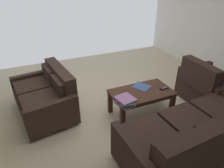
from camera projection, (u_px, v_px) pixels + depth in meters
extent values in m
cube|color=beige|center=(117.00, 113.00, 3.57)|extent=(5.41, 5.68, 0.01)
cylinder|color=black|center=(206.00, 119.00, 3.37)|extent=(0.05, 0.05, 0.06)
cylinder|color=black|center=(124.00, 152.00, 2.75)|extent=(0.05, 0.05, 0.06)
cube|color=black|center=(190.00, 139.00, 2.67)|extent=(1.78, 0.95, 0.37)
cube|color=black|center=(222.00, 112.00, 2.80)|extent=(0.58, 0.78, 0.10)
cube|color=black|center=(192.00, 125.00, 2.57)|extent=(0.58, 0.78, 0.10)
cube|color=black|center=(156.00, 140.00, 2.34)|extent=(0.58, 0.78, 0.10)
cube|color=black|center=(221.00, 138.00, 2.22)|extent=(1.74, 0.28, 0.42)
cube|color=black|center=(212.00, 131.00, 2.30)|extent=(0.53, 0.15, 0.29)
cube|color=black|center=(173.00, 149.00, 2.08)|extent=(0.53, 0.15, 0.29)
cube|color=black|center=(131.00, 161.00, 2.28)|extent=(0.15, 0.85, 0.53)
cylinder|color=black|center=(21.00, 106.00, 3.72)|extent=(0.06, 0.06, 0.06)
cylinder|color=black|center=(32.00, 134.00, 3.07)|extent=(0.06, 0.06, 0.06)
cylinder|color=black|center=(56.00, 95.00, 4.03)|extent=(0.06, 0.06, 0.06)
cylinder|color=black|center=(73.00, 119.00, 3.38)|extent=(0.06, 0.06, 0.06)
cube|color=#33231C|center=(44.00, 102.00, 3.45)|extent=(0.94, 1.15, 0.35)
cube|color=#33231C|center=(36.00, 85.00, 3.52)|extent=(0.77, 0.58, 0.10)
cube|color=#33231C|center=(45.00, 99.00, 3.14)|extent=(0.77, 0.58, 0.10)
cube|color=#33231C|center=(60.00, 80.00, 3.44)|extent=(0.34, 1.06, 0.45)
cube|color=#33231C|center=(49.00, 75.00, 3.58)|extent=(0.19, 0.48, 0.31)
cube|color=#33231C|center=(59.00, 88.00, 3.19)|extent=(0.19, 0.48, 0.31)
cube|color=#33231C|center=(35.00, 85.00, 3.84)|extent=(0.80, 0.22, 0.51)
cube|color=#33231C|center=(54.00, 117.00, 2.99)|extent=(0.80, 0.22, 0.51)
cube|color=#3D2316|center=(142.00, 93.00, 3.35)|extent=(1.03, 0.58, 0.04)
cube|color=#3D2316|center=(141.00, 95.00, 3.38)|extent=(0.95, 0.53, 0.05)
cube|color=#3D2316|center=(155.00, 91.00, 3.83)|extent=(0.07, 0.07, 0.41)
cube|color=#3D2316|center=(110.00, 102.00, 3.50)|extent=(0.07, 0.07, 0.41)
cube|color=#3D2316|center=(172.00, 105.00, 3.43)|extent=(0.07, 0.07, 0.41)
cube|color=#3D2316|center=(123.00, 119.00, 3.10)|extent=(0.07, 0.07, 0.41)
cylinder|color=black|center=(207.00, 90.00, 4.22)|extent=(0.05, 0.05, 0.06)
cylinder|color=black|center=(205.00, 114.00, 3.51)|extent=(0.05, 0.05, 0.06)
cylinder|color=black|center=(182.00, 96.00, 4.01)|extent=(0.05, 0.05, 0.06)
cube|color=black|center=(209.00, 90.00, 3.75)|extent=(0.80, 0.80, 0.40)
cube|color=black|center=(213.00, 78.00, 3.63)|extent=(0.71, 0.75, 0.10)
cube|color=black|center=(199.00, 75.00, 3.46)|extent=(0.21, 0.78, 0.46)
cube|color=black|center=(204.00, 74.00, 3.50)|extent=(0.14, 0.70, 0.32)
cube|color=black|center=(193.00, 77.00, 4.07)|extent=(0.78, 0.13, 0.56)
cube|color=#996699|center=(125.00, 104.00, 3.01)|extent=(0.28, 0.33, 0.02)
cube|color=black|center=(126.00, 102.00, 3.02)|extent=(0.23, 0.28, 0.03)
cube|color=#337F51|center=(125.00, 101.00, 2.99)|extent=(0.22, 0.30, 0.03)
cube|color=#996699|center=(125.00, 99.00, 2.99)|extent=(0.29, 0.31, 0.03)
cube|color=black|center=(164.00, 88.00, 3.41)|extent=(0.16, 0.05, 0.02)
cube|color=#59595B|center=(164.00, 88.00, 3.41)|extent=(0.11, 0.04, 0.00)
cube|color=#385693|center=(142.00, 87.00, 3.48)|extent=(0.34, 0.36, 0.01)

